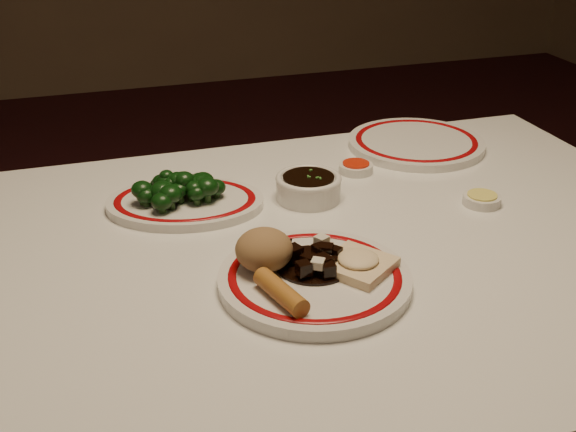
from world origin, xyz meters
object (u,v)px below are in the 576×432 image
(fried_wonton, at_px, (358,263))
(soy_bowl, at_px, (308,188))
(dining_table, at_px, (339,293))
(broccoli_pile, at_px, (182,186))
(stirfry_heap, at_px, (314,260))
(main_plate, at_px, (315,279))
(spring_roll, at_px, (281,292))
(broccoli_plate, at_px, (185,202))
(rice_mound, at_px, (264,250))

(fried_wonton, height_order, soy_bowl, same)
(dining_table, xyz_separation_m, broccoli_pile, (-0.21, 0.19, 0.13))
(stirfry_heap, relative_size, broccoli_pile, 0.69)
(main_plate, distance_m, spring_roll, 0.08)
(dining_table, bearing_deg, broccoli_plate, 136.45)
(dining_table, distance_m, soy_bowl, 0.20)
(rice_mound, height_order, soy_bowl, rice_mound)
(stirfry_heap, bearing_deg, main_plate, -105.44)
(rice_mound, height_order, spring_roll, rice_mound)
(spring_roll, xyz_separation_m, stirfry_heap, (0.07, 0.07, -0.00))
(dining_table, xyz_separation_m, spring_roll, (-0.14, -0.15, 0.12))
(broccoli_pile, bearing_deg, stirfry_heap, -64.60)
(rice_mound, xyz_separation_m, soy_bowl, (0.14, 0.23, -0.03))
(broccoli_pile, height_order, soy_bowl, broccoli_pile)
(stirfry_heap, bearing_deg, fried_wonton, -23.60)
(dining_table, bearing_deg, broccoli_pile, 137.03)
(main_plate, height_order, fried_wonton, fried_wonton)
(rice_mound, height_order, fried_wonton, rice_mound)
(main_plate, bearing_deg, broccoli_pile, 113.13)
(main_plate, relative_size, rice_mound, 4.21)
(dining_table, relative_size, broccoli_pile, 7.74)
(dining_table, relative_size, rice_mound, 15.00)
(main_plate, distance_m, stirfry_heap, 0.03)
(spring_roll, xyz_separation_m, fried_wonton, (0.12, 0.04, -0.00))
(rice_mound, xyz_separation_m, stirfry_heap, (0.07, -0.02, -0.02))
(dining_table, distance_m, broccoli_pile, 0.31)
(fried_wonton, xyz_separation_m, broccoli_plate, (-0.19, 0.30, -0.02))
(rice_mound, bearing_deg, broccoli_plate, 103.68)
(main_plate, relative_size, stirfry_heap, 3.15)
(rice_mound, relative_size, fried_wonton, 0.66)
(broccoli_pile, bearing_deg, broccoli_plate, 14.56)
(broccoli_plate, bearing_deg, stirfry_heap, -65.21)
(rice_mound, xyz_separation_m, fried_wonton, (0.12, -0.04, -0.02))
(main_plate, relative_size, soy_bowl, 3.04)
(broccoli_plate, relative_size, soy_bowl, 2.74)
(spring_roll, bearing_deg, broccoli_plate, 84.68)
(dining_table, xyz_separation_m, rice_mound, (-0.14, -0.07, 0.14))
(main_plate, xyz_separation_m, broccoli_plate, (-0.12, 0.30, -0.00))
(stirfry_heap, relative_size, broccoli_plate, 0.35)
(fried_wonton, distance_m, broccoli_pile, 0.36)
(dining_table, xyz_separation_m, stirfry_heap, (-0.07, -0.09, 0.12))
(spring_roll, relative_size, soy_bowl, 0.86)
(main_plate, bearing_deg, broccoli_plate, 112.54)
(main_plate, bearing_deg, stirfry_heap, 74.56)
(rice_mound, bearing_deg, main_plate, -32.08)
(broccoli_plate, relative_size, broccoli_pile, 1.95)
(spring_roll, distance_m, soy_bowl, 0.35)
(stirfry_heap, bearing_deg, dining_table, 48.89)
(spring_roll, bearing_deg, fried_wonton, 3.49)
(broccoli_pile, bearing_deg, soy_bowl, -8.09)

